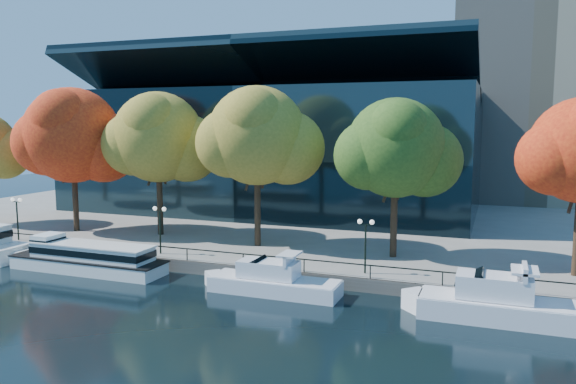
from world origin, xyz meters
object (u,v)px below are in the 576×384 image
at_px(lamp_2, 366,234).
at_px(tour_boat, 84,257).
at_px(cruiser_far, 494,302).
at_px(tree_4, 397,150).
at_px(tree_2, 159,139).
at_px(tree_3, 259,138).
at_px(cruiser_near, 269,280).
at_px(tree_1, 74,137).
at_px(lamp_1, 160,219).
at_px(lamp_0, 17,209).

bearing_deg(lamp_2, tour_boat, -170.33).
relative_size(cruiser_far, tree_4, 0.85).
bearing_deg(tree_2, tree_3, -6.47).
distance_m(cruiser_near, tree_1, 28.70).
height_order(tour_boat, tree_2, tree_2).
distance_m(cruiser_far, tree_1, 42.53).
bearing_deg(lamp_1, cruiser_far, -9.10).
bearing_deg(lamp_2, tree_2, 162.39).
distance_m(tour_boat, tree_2, 14.27).
relative_size(cruiser_near, cruiser_far, 0.94).
height_order(tour_boat, cruiser_far, cruiser_far).
xyz_separation_m(tour_boat, tree_4, (23.65, 9.65, 8.65)).
relative_size(tree_3, lamp_0, 3.55).
bearing_deg(lamp_1, tour_boat, -141.40).
relative_size(tree_4, lamp_0, 3.25).
bearing_deg(lamp_0, tree_2, 31.91).
relative_size(cruiser_near, lamp_2, 2.59).
xyz_separation_m(tree_4, lamp_2, (-1.19, -5.82, -5.86)).
xyz_separation_m(tree_2, tree_3, (11.09, -1.26, 0.27)).
bearing_deg(tree_3, tree_1, -179.50).
distance_m(cruiser_near, lamp_2, 7.84).
bearing_deg(cruiser_far, lamp_2, 154.62).
height_order(tree_2, lamp_2, tree_2).
bearing_deg(lamp_2, lamp_1, 180.00).
height_order(cruiser_near, lamp_1, lamp_1).
height_order(cruiser_far, tree_2, tree_2).
relative_size(tree_2, lamp_1, 3.49).
bearing_deg(tree_1, tour_boat, -46.86).
bearing_deg(lamp_0, cruiser_far, -5.75).
bearing_deg(tree_4, tree_3, -179.74).
distance_m(tree_2, lamp_0, 14.78).
xyz_separation_m(tree_2, lamp_2, (22.13, -7.02, -6.47)).
bearing_deg(cruiser_near, tree_3, 117.18).
distance_m(cruiser_far, tree_3, 24.37).
height_order(lamp_1, lamp_2, same).
relative_size(tree_2, tree_3, 0.98).
bearing_deg(tree_3, lamp_2, -27.59).
relative_size(tree_2, tree_4, 1.07).
height_order(tree_2, tree_3, tree_3).
xyz_separation_m(cruiser_far, tree_3, (-20.04, 10.04, 9.57)).
bearing_deg(lamp_2, tree_1, 169.87).
bearing_deg(lamp_2, lamp_0, 180.00).
height_order(lamp_0, lamp_2, same).
distance_m(cruiser_near, tree_3, 14.72).
distance_m(tree_1, tree_4, 32.48).
bearing_deg(lamp_1, cruiser_near, -19.06).
xyz_separation_m(lamp_0, lamp_2, (33.40, 0.00, 0.00)).
distance_m(tree_2, tree_4, 23.36).
distance_m(cruiser_near, lamp_0, 27.86).
bearing_deg(tree_2, lamp_0, -148.09).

